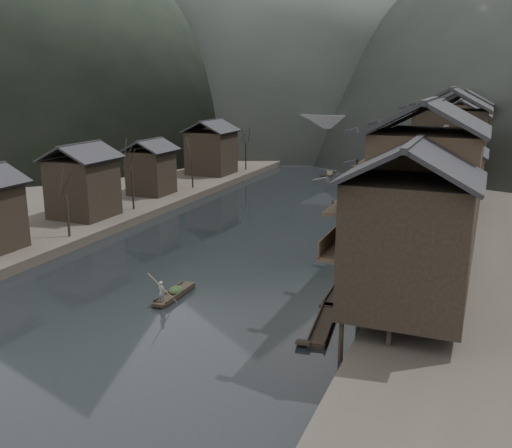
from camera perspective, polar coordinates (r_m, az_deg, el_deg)
The scene contains 12 objects.
water at distance 48.69m, azimuth -4.97°, elevation -5.09°, with size 300.00×300.00×0.00m, color black.
left_bank at distance 99.58m, azimuth -12.48°, elevation 5.10°, with size 40.00×200.00×1.20m, color #2D2823.
stilt_houses at distance 60.74m, azimuth 18.53°, elevation 6.78°, with size 9.00×67.60×15.52m.
left_houses at distance 74.50m, azimuth -12.12°, elevation 5.98°, with size 8.10×53.20×8.73m.
bare_trees at distance 71.65m, azimuth -10.29°, elevation 5.95°, with size 3.46×59.75×6.92m.
moored_sampans at distance 61.71m, azimuth 12.88°, elevation -0.98°, with size 3.11×55.26×0.47m.
midriver_boats at distance 97.86m, azimuth 8.22°, elevation 4.89°, with size 13.49×45.11×0.45m.
stone_bridge at distance 115.22m, azimuth 11.69°, elevation 8.64°, with size 40.00×6.00×9.00m.
hero_sampan at distance 44.21m, azimuth -8.15°, elevation -6.98°, with size 1.12×5.16×0.44m.
cargo_heap at distance 44.19m, azimuth -8.02°, elevation -6.19°, with size 1.13×1.49×0.68m, color black.
boatman at distance 42.39m, azimuth -9.45°, elevation -6.43°, with size 0.61×0.40×1.68m, color slate.
bamboo_pole at distance 41.52m, azimuth -9.35°, elevation -3.46°, with size 0.06×0.06×3.84m, color #8C7A51.
Camera 1 is at (21.21, -40.70, 16.28)m, focal length 40.00 mm.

